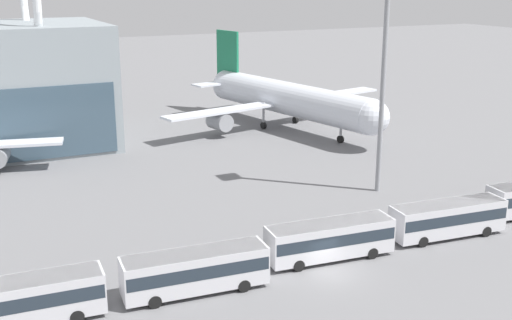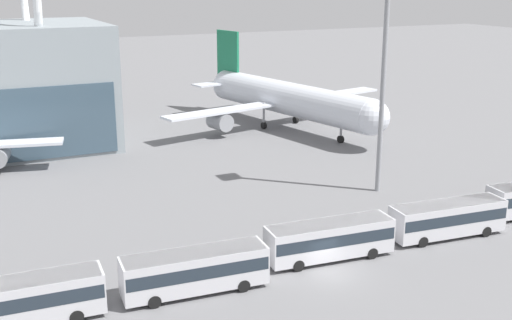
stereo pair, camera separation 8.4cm
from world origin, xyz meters
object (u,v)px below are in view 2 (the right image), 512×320
object	(u,v)px
shuttle_bus_0	(21,299)
airliner_at_gate_far	(284,98)
shuttle_bus_3	(448,217)
floodlight_mast	(385,49)
shuttle_bus_2	(330,238)
shuttle_bus_1	(195,269)

from	to	relation	value
shuttle_bus_0	airliner_at_gate_far	bearing A→B (deg)	49.07
shuttle_bus_3	floodlight_mast	xyz separation A→B (m)	(2.16, 13.86, 14.08)
shuttle_bus_0	floodlight_mast	bearing A→B (deg)	21.83
shuttle_bus_2	floodlight_mast	size ratio (longest dim) A/B	0.46
shuttle_bus_1	shuttle_bus_3	size ratio (longest dim) A/B	1.00
floodlight_mast	shuttle_bus_3	bearing A→B (deg)	-98.85
shuttle_bus_2	floodlight_mast	xyz separation A→B (m)	(14.69, 13.35, 14.08)
shuttle_bus_0	shuttle_bus_1	xyz separation A→B (m)	(12.53, -0.75, 0.00)
airliner_at_gate_far	shuttle_bus_2	distance (m)	50.73
airliner_at_gate_far	shuttle_bus_1	distance (m)	57.50
shuttle_bus_0	shuttle_bus_1	bearing A→B (deg)	-0.19
shuttle_bus_0	shuttle_bus_1	distance (m)	12.55
airliner_at_gate_far	shuttle_bus_2	bearing A→B (deg)	-35.32
shuttle_bus_3	shuttle_bus_0	bearing A→B (deg)	-175.56
shuttle_bus_3	airliner_at_gate_far	bearing A→B (deg)	86.03
airliner_at_gate_far	shuttle_bus_0	xyz separation A→B (m)	(-45.17, -46.50, -2.84)
airliner_at_gate_far	shuttle_bus_2	world-z (taller)	airliner_at_gate_far
shuttle_bus_0	floodlight_mast	distance (m)	44.23
shuttle_bus_2	airliner_at_gate_far	bearing A→B (deg)	71.42
airliner_at_gate_far	shuttle_bus_1	size ratio (longest dim) A/B	3.68
airliner_at_gate_far	shuttle_bus_0	world-z (taller)	airliner_at_gate_far
shuttle_bus_1	shuttle_bus_2	size ratio (longest dim) A/B	1.00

